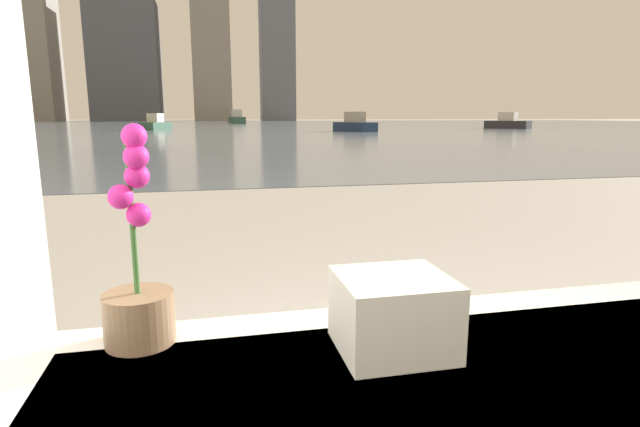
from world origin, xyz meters
The scene contains 9 objects.
potted_orchid centered at (-0.69, 0.97, 0.66)m, with size 0.15×0.15×0.47m.
towel_stack centered at (-0.17, 0.82, 0.62)m, with size 0.23×0.21×0.16m.
harbor_water centered at (0.00, 62.00, 0.01)m, with size 180.00×110.00×0.01m.
harbor_boat_0 centered at (24.22, 37.95, 0.49)m, with size 3.04×3.70×1.36m.
harbor_boat_1 centered at (9.31, 32.82, 0.47)m, with size 2.35×3.69×1.31m.
harbor_boat_2 centered at (-4.25, 40.02, 0.44)m, with size 2.16×3.45×1.22m.
harbor_boat_4 centered at (3.82, 73.53, 0.70)m, with size 2.21×5.33×1.95m.
skyline_tower_2 centered at (-16.90, 118.00, 12.50)m, with size 13.97×11.46×25.00m.
skyline_tower_4 centered at (15.99, 118.00, 21.69)m, with size 7.39×7.87×43.37m.
Camera 1 is at (-0.53, -0.11, 1.02)m, focal length 28.00 mm.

